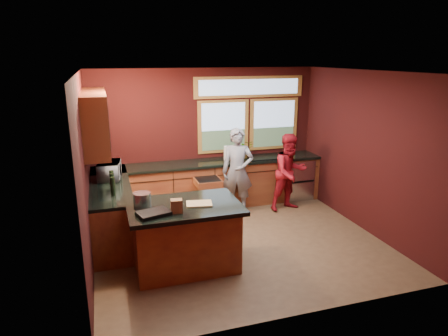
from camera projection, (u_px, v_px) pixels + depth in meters
name	position (u px, v px, depth m)	size (l,w,h in m)	color
floor	(239.00, 242.00, 6.49)	(4.50, 4.50, 0.00)	brown
room_shell	(196.00, 131.00, 6.13)	(4.52, 4.02, 2.71)	black
back_counter	(220.00, 183.00, 7.98)	(4.50, 0.64, 0.93)	#5C2116
left_counter	(111.00, 210.00, 6.59)	(0.64, 2.30, 0.93)	#5C2116
island	(185.00, 236.00, 5.62)	(1.55, 1.05, 0.95)	#5C2116
person_grey	(237.00, 171.00, 7.53)	(0.60, 0.39, 1.64)	slate
person_red	(290.00, 172.00, 7.68)	(0.73, 0.57, 1.51)	maroon
microwave	(109.00, 171.00, 6.64)	(0.53, 0.36, 0.29)	#999999
potted_plant	(245.00, 149.00, 8.01)	(0.32, 0.28, 0.36)	#999999
paper_towel	(227.00, 153.00, 7.86)	(0.12, 0.12, 0.28)	white
cutting_board	(199.00, 204.00, 5.50)	(0.35, 0.25, 0.02)	tan
stock_pot	(142.00, 199.00, 5.45)	(0.24, 0.24, 0.18)	#B7B8BD
paper_bag	(177.00, 206.00, 5.19)	(0.15, 0.12, 0.18)	brown
black_tray	(154.00, 213.00, 5.13)	(0.40, 0.28, 0.05)	black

